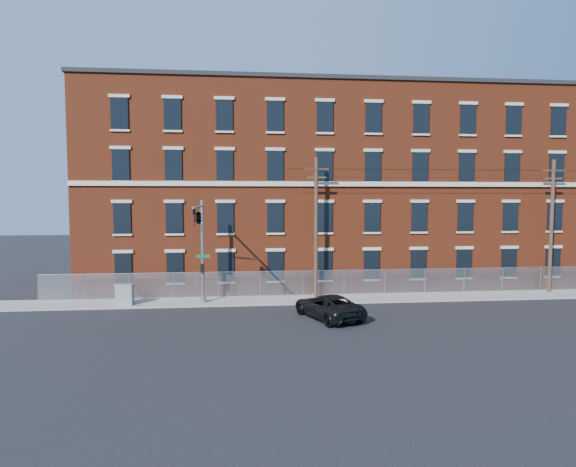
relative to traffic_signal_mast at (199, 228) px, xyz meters
The scene contains 10 objects.
ground 8.35m from the traffic_signal_mast, 19.98° to the right, with size 140.00×140.00×0.00m, color black.
sidewalk 18.98m from the traffic_signal_mast, ahead, with size 65.00×3.00×0.12m, color gray.
mill_building 21.67m from the traffic_signal_mast, 33.14° to the left, with size 55.30×14.32×16.30m.
chain_link_fence 18.97m from the traffic_signal_mast, 12.89° to the left, with size 59.06×0.06×1.85m.
traffic_signal_mast is the anchor object (origin of this frame).
utility_pole_near 8.70m from the traffic_signal_mast, 23.14° to the left, with size 1.80×0.28×10.00m.
utility_pole_mid 26.22m from the traffic_signal_mast, ahead, with size 1.80×0.28×10.00m.
overhead_wires 26.49m from the traffic_signal_mast, ahead, with size 40.00×0.62×0.62m.
pickup_truck 9.41m from the traffic_signal_mast, 17.08° to the right, with size 2.41×5.22×1.45m, color black.
utility_cabinet 7.17m from the traffic_signal_mast, 158.58° to the left, with size 1.12×0.56×1.40m, color slate.
Camera 1 is at (-3.54, -28.57, 7.27)m, focal length 30.12 mm.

